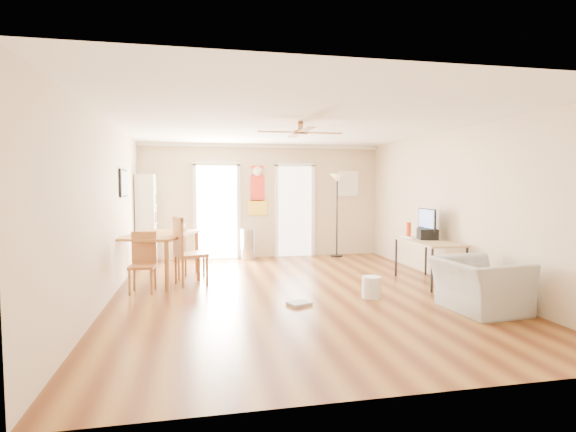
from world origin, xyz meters
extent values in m
plane|color=brown|center=(0.00, 0.00, 0.00)|extent=(7.00, 7.00, 0.00)
cube|color=red|center=(-0.13, 3.48, 1.55)|extent=(0.46, 0.03, 1.10)
cube|color=white|center=(2.05, 3.47, 1.70)|extent=(0.50, 0.04, 0.60)
cube|color=black|center=(-2.73, 1.40, 1.70)|extent=(0.04, 0.66, 0.48)
cylinder|color=#B4B5B7|center=(-0.38, 3.17, 0.34)|extent=(0.35, 0.35, 0.69)
cube|color=silver|center=(2.20, 0.65, 0.73)|extent=(0.19, 0.44, 0.02)
cube|color=black|center=(2.45, 0.41, 0.81)|extent=(0.39, 0.43, 0.18)
cylinder|color=red|center=(2.30, 0.82, 0.86)|extent=(0.11, 0.11, 0.27)
cylinder|color=silver|center=(1.02, -0.56, 0.16)|extent=(0.35, 0.35, 0.32)
cube|color=#969691|center=(-0.12, -0.74, 0.02)|extent=(0.37, 0.33, 0.04)
imported|color=#9B9B96|center=(2.15, -1.50, 0.34)|extent=(1.00, 1.12, 0.69)
camera|label=1|loc=(-1.49, -6.65, 1.67)|focal=27.70mm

